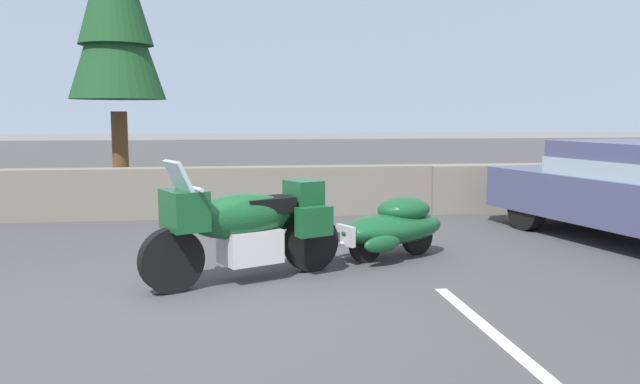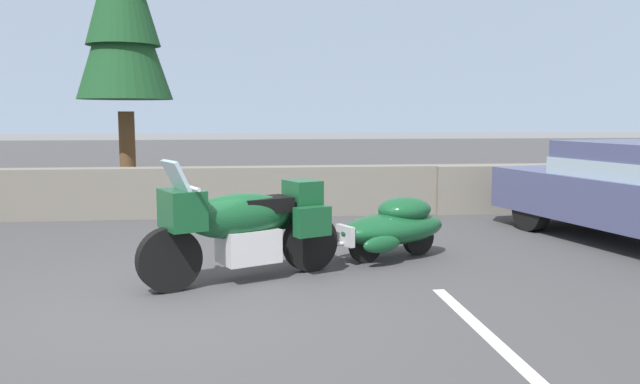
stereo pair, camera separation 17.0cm
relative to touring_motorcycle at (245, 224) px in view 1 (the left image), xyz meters
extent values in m
plane|color=#424244|center=(-0.61, -0.89, -0.62)|extent=(80.00, 80.00, 0.00)
cube|color=slate|center=(-0.61, 4.42, -0.19)|extent=(8.00, 0.45, 0.87)
cube|color=slate|center=(7.39, 4.39, -0.19)|extent=(8.00, 0.59, 0.87)
cube|color=#7F93AD|center=(-0.61, 94.40, 7.38)|extent=(240.00, 80.00, 16.00)
cylinder|color=black|center=(-0.74, -0.35, -0.29)|extent=(0.66, 0.41, 0.66)
cylinder|color=black|center=(0.75, 0.35, -0.29)|extent=(0.66, 0.41, 0.66)
cube|color=silver|center=(0.05, 0.02, -0.24)|extent=(0.73, 0.65, 0.36)
ellipsoid|color=#144C28|center=(-0.04, -0.02, 0.09)|extent=(1.27, 0.91, 0.48)
cube|color=#144C28|center=(-0.61, -0.28, 0.21)|extent=(0.55, 0.62, 0.40)
cube|color=#9EB7C6|center=(-0.65, -0.31, 0.54)|extent=(0.36, 0.48, 0.34)
cube|color=black|center=(0.23, 0.11, 0.19)|extent=(0.66, 0.56, 0.16)
cube|color=#144C28|center=(0.66, 0.31, 0.29)|extent=(0.46, 0.50, 0.28)
cube|color=#144C28|center=(0.74, 0.02, 0.01)|extent=(0.43, 0.31, 0.32)
cube|color=#144C28|center=(0.49, 0.56, 0.01)|extent=(0.43, 0.31, 0.32)
cylinder|color=silver|center=(-0.56, -0.26, 0.44)|extent=(0.33, 0.65, 0.04)
cylinder|color=silver|center=(-0.70, -0.33, -0.04)|extent=(0.26, 0.17, 0.54)
cylinder|color=black|center=(1.46, 0.69, -0.40)|extent=(0.44, 0.28, 0.44)
cylinder|color=black|center=(2.21, 1.04, -0.40)|extent=(0.44, 0.28, 0.44)
ellipsoid|color=#144C28|center=(1.83, 0.86, -0.24)|extent=(1.65, 1.25, 0.40)
ellipsoid|color=#144C28|center=(2.00, 0.94, -0.02)|extent=(0.89, 0.81, 0.32)
cube|color=silver|center=(1.19, 0.56, -0.26)|extent=(0.19, 0.32, 0.24)
ellipsoid|color=#144C28|center=(1.59, 0.40, -0.34)|extent=(0.53, 0.35, 0.20)
ellipsoid|color=#144C28|center=(1.32, 0.97, -0.34)|extent=(0.53, 0.35, 0.20)
cylinder|color=silver|center=(0.84, 0.39, -0.35)|extent=(0.65, 0.34, 0.05)
cylinder|color=black|center=(4.37, 2.47, -0.28)|extent=(0.37, 0.71, 0.68)
cylinder|color=black|center=(5.88, 2.81, -0.28)|extent=(0.37, 0.71, 0.68)
cube|color=#474C75|center=(5.44, 1.28, -0.01)|extent=(2.77, 4.79, 0.64)
cylinder|color=brown|center=(-2.39, 6.48, 0.30)|extent=(0.32, 0.32, 1.84)
cone|color=#194723|center=(-2.39, 6.48, 2.92)|extent=(1.88, 1.88, 2.91)
cube|color=silver|center=(1.98, -2.39, -0.62)|extent=(0.12, 3.60, 0.01)
camera|label=1|loc=(-0.10, -6.67, 1.16)|focal=35.42mm
camera|label=2|loc=(0.07, -6.69, 1.16)|focal=35.42mm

